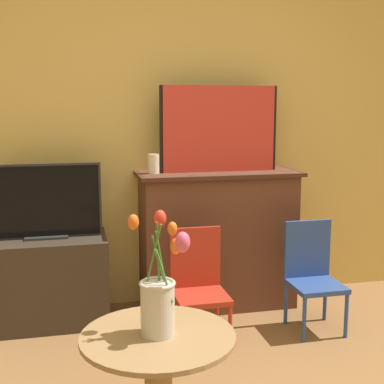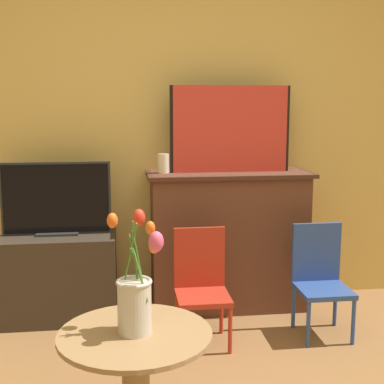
# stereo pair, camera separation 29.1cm
# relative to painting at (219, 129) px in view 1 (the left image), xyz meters

# --- Properties ---
(wall_back) EXTENTS (8.00, 0.06, 2.70)m
(wall_back) POSITION_rel_painting_xyz_m (-0.35, 0.22, 0.11)
(wall_back) COLOR #E0BC66
(wall_back) RESTS_ON ground
(fireplace_mantel) EXTENTS (1.11, 0.43, 0.95)m
(fireplace_mantel) POSITION_rel_painting_xyz_m (-0.01, -0.01, -0.75)
(fireplace_mantel) COLOR brown
(fireplace_mantel) RESTS_ON ground
(painting) EXTENTS (0.81, 0.03, 0.57)m
(painting) POSITION_rel_painting_xyz_m (0.00, 0.00, 0.00)
(painting) COLOR black
(painting) RESTS_ON fireplace_mantel
(mantel_candle) EXTENTS (0.08, 0.08, 0.13)m
(mantel_candle) POSITION_rel_painting_xyz_m (-0.45, -0.01, -0.22)
(mantel_candle) COLOR silver
(mantel_candle) RESTS_ON fireplace_mantel
(tv_stand) EXTENTS (0.74, 0.44, 0.56)m
(tv_stand) POSITION_rel_painting_xyz_m (-1.15, -0.05, -0.96)
(tv_stand) COLOR #382D23
(tv_stand) RESTS_ON ground
(tv_monitor) EXTENTS (0.70, 0.12, 0.47)m
(tv_monitor) POSITION_rel_painting_xyz_m (-1.15, -0.05, -0.44)
(tv_monitor) COLOR #2D2D2D
(tv_monitor) RESTS_ON tv_stand
(chair_red) EXTENTS (0.31, 0.31, 0.68)m
(chair_red) POSITION_rel_painting_xyz_m (-0.27, -0.52, -0.87)
(chair_red) COLOR #B22D1E
(chair_red) RESTS_ON ground
(chair_blue) EXTENTS (0.31, 0.31, 0.68)m
(chair_blue) POSITION_rel_painting_xyz_m (0.47, -0.50, -0.87)
(chair_blue) COLOR #2D4C99
(chair_blue) RESTS_ON ground
(side_table) EXTENTS (0.61, 0.61, 0.52)m
(side_table) POSITION_rel_painting_xyz_m (-0.68, -1.53, -0.90)
(side_table) COLOR #99754C
(side_table) RESTS_ON ground
(vase_tulips) EXTENTS (0.21, 0.20, 0.48)m
(vase_tulips) POSITION_rel_painting_xyz_m (-0.67, -1.52, -0.56)
(vase_tulips) COLOR beige
(vase_tulips) RESTS_ON side_table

